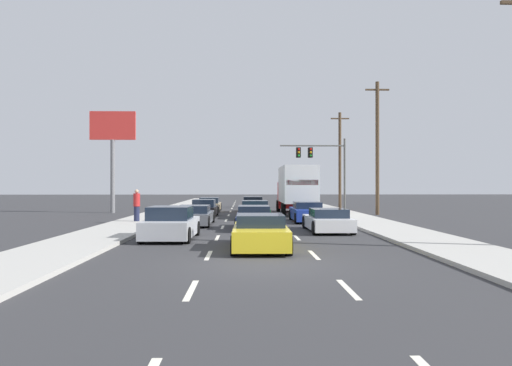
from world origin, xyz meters
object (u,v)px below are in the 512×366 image
car_orange (253,205)px  car_navy (254,218)px  car_silver (171,224)px  utility_pole_mid (377,146)px  car_tan (210,205)px  pedestrian_near_corner (137,205)px  car_yellow (260,233)px  car_black (204,209)px  car_white (327,221)px  car_green (255,210)px  utility_pole_far (340,159)px  roadside_billboard (113,141)px  box_truck (296,187)px  car_gray (194,216)px  traffic_signal_mast (318,158)px  car_blue (307,212)px

car_orange → car_navy: size_ratio=0.96×
car_silver → utility_pole_mid: (13.07, 15.54, 4.53)m
utility_pole_mid → car_silver: bearing=-130.1°
car_tan → pedestrian_near_corner: 12.92m
car_silver → car_yellow: size_ratio=0.89×
car_black → car_navy: (3.32, -9.24, -0.00)m
car_yellow → car_white: 6.92m
car_green → utility_pole_far: utility_pole_far is taller
car_silver → roadside_billboard: 20.66m
car_green → car_navy: 7.35m
box_truck → car_white: box_truck is taller
car_yellow → pedestrian_near_corner: size_ratio=2.47×
car_gray → car_white: size_ratio=1.07×
car_black → car_white: car_black is taller
car_navy → roadside_billboard: 18.57m
car_gray → car_orange: (3.51, 12.76, 0.07)m
car_white → traffic_signal_mast: bearing=82.3°
car_tan → car_silver: car_silver is taller
car_green → box_truck: box_truck is taller
utility_pole_far → pedestrian_near_corner: 24.28m
car_yellow → box_truck: bearing=80.0°
car_tan → utility_pole_mid: size_ratio=0.45×
box_truck → pedestrian_near_corner: size_ratio=4.78×
roadside_billboard → car_orange: bearing=5.6°
car_silver → car_green: (3.75, 11.92, -0.07)m
car_tan → car_yellow: car_yellow is taller
box_truck → car_yellow: bearing=-100.0°
car_green → utility_pole_far: size_ratio=0.47×
pedestrian_near_corner → car_gray: bearing=-18.5°
car_white → car_silver: bearing=-156.5°
car_blue → car_white: bearing=-88.5°
car_silver → car_navy: (3.55, 4.58, -0.07)m
car_navy → traffic_signal_mast: 21.33m
box_truck → car_blue: size_ratio=2.00×
car_gray → car_green: 6.13m
car_silver → car_green: car_silver is taller
pedestrian_near_corner → traffic_signal_mast: bearing=51.2°
pedestrian_near_corner → car_black: bearing=59.1°
car_black → utility_pole_far: size_ratio=0.45×
car_navy → car_white: bearing=-22.9°
car_tan → car_navy: size_ratio=0.98×
car_green → box_truck: size_ratio=0.49×
car_gray → roadside_billboard: bearing=123.7°
car_tan → roadside_billboard: 9.44m
car_black → car_green: bearing=-28.2°
box_truck → car_white: (0.04, -13.42, -1.56)m
car_green → utility_pole_mid: size_ratio=0.44×
car_orange → car_white: size_ratio=0.99×
car_orange → roadside_billboard: size_ratio=0.53×
car_tan → car_navy: car_navy is taller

